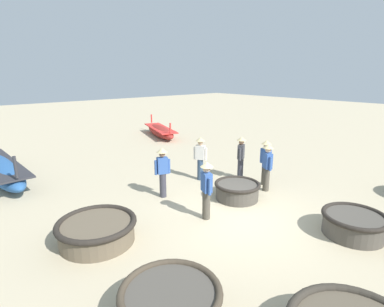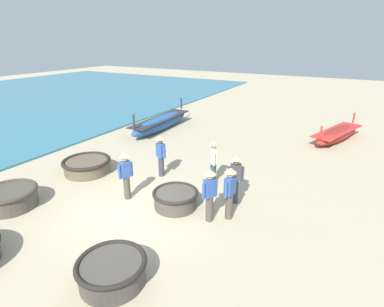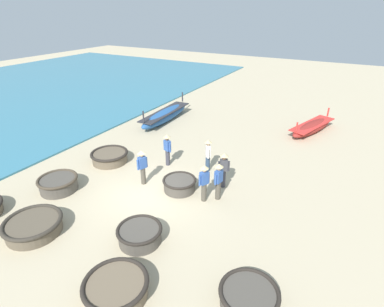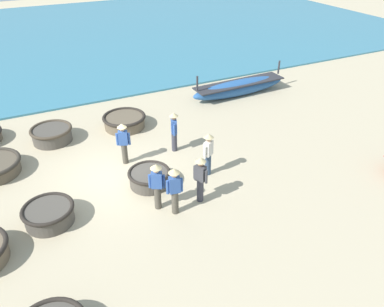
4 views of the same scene
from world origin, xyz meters
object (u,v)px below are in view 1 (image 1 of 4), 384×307
(coracle_far_right, at_px, (237,190))
(fisherman_hauling, at_px, (206,187))
(fisherman_by_coracle, at_px, (241,155))
(fisherman_crouching, at_px, (265,159))
(coracle_weathered, at_px, (97,230))
(fisherman_with_hat, at_px, (267,164))
(coracle_beside_post, at_px, (354,224))
(long_boat_green_hull, at_px, (1,170))
(fisherman_standing_left, at_px, (162,169))
(fisherman_standing_right, at_px, (200,156))
(long_boat_white_hull, at_px, (160,131))
(coracle_front_right, at_px, (171,303))

(coracle_far_right, xyz_separation_m, fisherman_hauling, (-1.72, -0.34, 0.66))
(fisherman_by_coracle, relative_size, fisherman_hauling, 1.00)
(fisherman_by_coracle, xyz_separation_m, fisherman_crouching, (0.20, -0.98, 0.00))
(coracle_weathered, bearing_deg, fisherman_with_hat, -6.92)
(coracle_beside_post, bearing_deg, fisherman_hauling, 125.38)
(coracle_far_right, relative_size, long_boat_green_hull, 0.27)
(fisherman_standing_left, relative_size, fisherman_standing_right, 1.00)
(coracle_beside_post, xyz_separation_m, fisherman_with_hat, (0.82, 3.24, 0.64))
(long_boat_green_hull, distance_m, fisherman_standing_left, 6.58)
(fisherman_crouching, bearing_deg, long_boat_white_hull, 77.31)
(coracle_weathered, height_order, fisherman_by_coracle, fisherman_by_coracle)
(fisherman_standing_left, height_order, fisherman_with_hat, same)
(long_boat_white_hull, height_order, fisherman_by_coracle, fisherman_by_coracle)
(coracle_weathered, height_order, coracle_front_right, coracle_front_right)
(fisherman_with_hat, bearing_deg, fisherman_crouching, 41.04)
(fisherman_with_hat, bearing_deg, long_boat_green_hull, 132.81)
(fisherman_with_hat, relative_size, fisherman_by_coracle, 1.00)
(long_boat_white_hull, height_order, fisherman_standing_left, fisherman_standing_left)
(long_boat_green_hull, bearing_deg, coracle_weathered, -82.12)
(long_boat_white_hull, distance_m, fisherman_standing_left, 10.02)
(long_boat_white_hull, xyz_separation_m, fisherman_standing_right, (-3.63, -7.80, 0.62))
(coracle_beside_post, bearing_deg, coracle_front_right, 170.66)
(long_boat_green_hull, height_order, fisherman_standing_right, fisherman_standing_right)
(fisherman_standing_left, bearing_deg, fisherman_by_coracle, -9.10)
(coracle_front_right, height_order, fisherman_hauling, fisherman_hauling)
(fisherman_crouching, bearing_deg, fisherman_with_hat, -138.96)
(long_boat_green_hull, height_order, fisherman_hauling, fisherman_hauling)
(fisherman_by_coracle, bearing_deg, fisherman_with_hat, -100.70)
(coracle_front_right, distance_m, fisherman_hauling, 3.76)
(coracle_weathered, distance_m, coracle_beside_post, 6.39)
(long_boat_white_hull, xyz_separation_m, fisherman_standing_left, (-5.68, -8.23, 0.62))
(fisherman_by_coracle, relative_size, fisherman_crouching, 1.00)
(fisherman_crouching, bearing_deg, fisherman_hauling, -171.09)
(coracle_front_right, height_order, fisherman_standing_left, fisherman_standing_left)
(fisherman_by_coracle, bearing_deg, fisherman_hauling, -155.01)
(coracle_front_right, relative_size, coracle_far_right, 1.15)
(coracle_front_right, xyz_separation_m, coracle_beside_post, (5.14, -0.85, -0.02))
(fisherman_standing_right, bearing_deg, fisherman_standing_left, -168.39)
(coracle_front_right, distance_m, fisherman_crouching, 7.03)
(coracle_beside_post, height_order, long_boat_green_hull, long_boat_green_hull)
(coracle_front_right, xyz_separation_m, long_boat_white_hull, (8.62, 12.53, 0.00))
(long_boat_white_hull, bearing_deg, coracle_beside_post, -104.56)
(fisherman_by_coracle, bearing_deg, coracle_weathered, -173.72)
(fisherman_standing_right, relative_size, fisherman_by_coracle, 1.00)
(fisherman_standing_right, xyz_separation_m, fisherman_hauling, (-2.04, -2.48, 0.00))
(coracle_weathered, height_order, fisherman_crouching, fisherman_crouching)
(long_boat_white_hull, bearing_deg, long_boat_green_hull, -163.26)
(fisherman_standing_right, bearing_deg, coracle_beside_post, -88.44)
(coracle_beside_post, relative_size, fisherman_standing_left, 0.94)
(fisherman_standing_left, bearing_deg, fisherman_hauling, -89.64)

